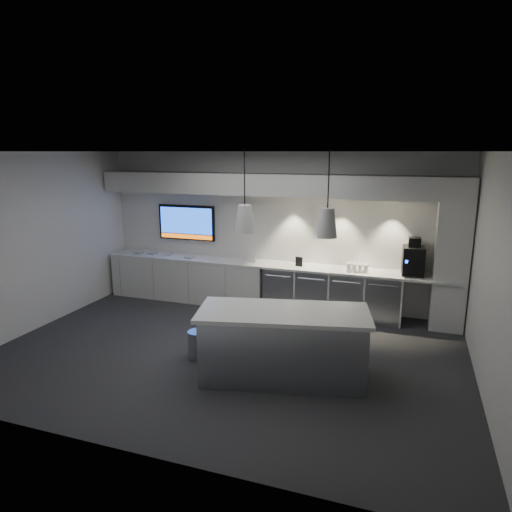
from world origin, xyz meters
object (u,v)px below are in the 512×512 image
at_px(wall_tv, 187,222).
at_px(bin, 198,344).
at_px(island, 283,344).
at_px(coffee_machine, 413,260).

height_order(wall_tv, bin, wall_tv).
height_order(wall_tv, island, wall_tv).
bearing_deg(island, bin, 160.09).
relative_size(island, bin, 5.80).
relative_size(bin, coffee_machine, 0.63).
relative_size(wall_tv, coffee_machine, 1.90).
height_order(bin, coffee_machine, coffee_machine).
bearing_deg(coffee_machine, wall_tv, 172.58).
relative_size(island, coffee_machine, 3.66).
xyz_separation_m(wall_tv, coffee_machine, (4.49, -0.25, -0.39)).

